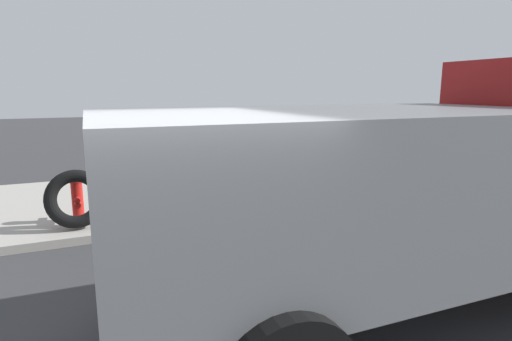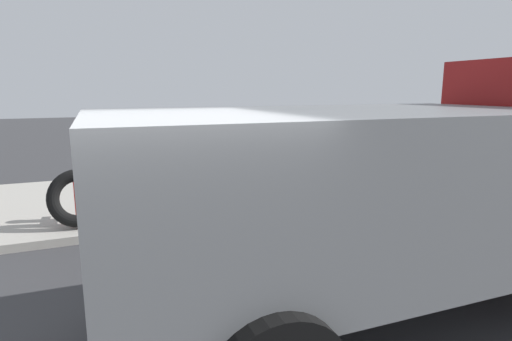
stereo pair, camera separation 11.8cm
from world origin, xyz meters
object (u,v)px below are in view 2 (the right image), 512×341
object	(u,v)px
fire_hydrant	(80,195)
loose_tire	(78,198)
stop_sign	(232,142)
dump_truck_gray	(431,177)

from	to	relation	value
fire_hydrant	loose_tire	distance (m)	0.45
stop_sign	fire_hydrant	bearing A→B (deg)	168.30
fire_hydrant	loose_tire	size ratio (longest dim) A/B	0.85
dump_truck_gray	loose_tire	bearing A→B (deg)	131.70
stop_sign	dump_truck_gray	size ratio (longest dim) A/B	0.29
loose_tire	stop_sign	xyz separation A→B (m)	(2.89, -0.15, 0.89)
fire_hydrant	dump_truck_gray	size ratio (longest dim) A/B	0.13
fire_hydrant	loose_tire	bearing A→B (deg)	-92.87
loose_tire	dump_truck_gray	xyz separation A→B (m)	(3.86, -4.33, 0.92)
fire_hydrant	stop_sign	world-z (taller)	stop_sign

